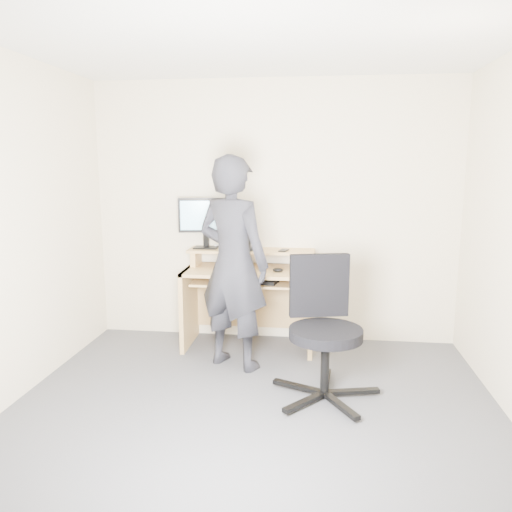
% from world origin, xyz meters
% --- Properties ---
extents(ground, '(3.50, 3.50, 0.00)m').
position_xyz_m(ground, '(0.00, 0.00, 0.00)').
color(ground, '#59595F').
rests_on(ground, ground).
extents(back_wall, '(3.50, 0.02, 2.50)m').
position_xyz_m(back_wall, '(0.00, 1.75, 1.25)').
color(back_wall, beige).
rests_on(back_wall, ground).
extents(ceiling, '(3.50, 3.50, 0.02)m').
position_xyz_m(ceiling, '(0.00, 0.00, 2.50)').
color(ceiling, white).
rests_on(ceiling, back_wall).
extents(desk, '(1.20, 0.60, 0.91)m').
position_xyz_m(desk, '(-0.20, 1.53, 0.55)').
color(desk, '#DCB06B').
rests_on(desk, ground).
extents(monitor, '(0.51, 0.14, 0.49)m').
position_xyz_m(monitor, '(-0.64, 1.60, 1.20)').
color(monitor, black).
rests_on(monitor, desk).
extents(external_drive, '(0.11, 0.15, 0.20)m').
position_xyz_m(external_drive, '(-0.23, 1.65, 1.01)').
color(external_drive, black).
rests_on(external_drive, desk).
extents(travel_mug, '(0.10, 0.10, 0.20)m').
position_xyz_m(travel_mug, '(-0.22, 1.63, 1.01)').
color(travel_mug, silver).
rests_on(travel_mug, desk).
extents(smartphone, '(0.10, 0.14, 0.01)m').
position_xyz_m(smartphone, '(0.11, 1.56, 0.92)').
color(smartphone, black).
rests_on(smartphone, desk).
extents(charger, '(0.05, 0.04, 0.03)m').
position_xyz_m(charger, '(-0.31, 1.50, 0.93)').
color(charger, black).
rests_on(charger, desk).
extents(headphones, '(0.17, 0.16, 0.06)m').
position_xyz_m(headphones, '(-0.49, 1.68, 0.92)').
color(headphones, silver).
rests_on(headphones, desk).
extents(keyboard, '(0.49, 0.27, 0.03)m').
position_xyz_m(keyboard, '(-0.15, 1.36, 0.67)').
color(keyboard, black).
rests_on(keyboard, desk).
extents(mouse, '(0.11, 0.09, 0.04)m').
position_xyz_m(mouse, '(0.08, 1.35, 0.77)').
color(mouse, black).
rests_on(mouse, desk).
extents(office_chair, '(0.81, 0.79, 1.02)m').
position_xyz_m(office_chair, '(0.48, 0.52, 0.56)').
color(office_chair, black).
rests_on(office_chair, ground).
extents(person, '(0.77, 0.66, 1.79)m').
position_xyz_m(person, '(-0.27, 0.98, 0.89)').
color(person, black).
rests_on(person, ground).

